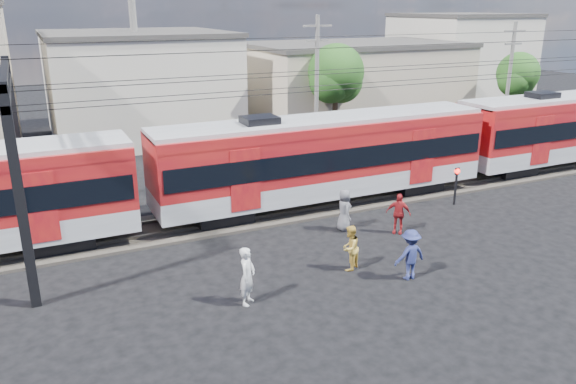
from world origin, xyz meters
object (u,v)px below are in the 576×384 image
object	(u,v)px
commuter_train	(328,155)
pedestrian_a	(247,276)
pedestrian_c	(410,255)
car_silver	(544,134)
crossing_signal	(456,179)

from	to	relation	value
commuter_train	pedestrian_a	distance (m)	10.05
pedestrian_c	commuter_train	bearing A→B (deg)	-98.92
commuter_train	pedestrian_c	xyz separation A→B (m)	(-1.20, -7.98, -1.50)
commuter_train	pedestrian_a	bearing A→B (deg)	-133.54
commuter_train	car_silver	world-z (taller)	commuter_train
commuter_train	car_silver	xyz separation A→B (m)	(19.43, 4.56, -1.77)
commuter_train	pedestrian_c	distance (m)	8.21
pedestrian_c	car_silver	distance (m)	24.15
pedestrian_c	crossing_signal	world-z (taller)	crossing_signal
commuter_train	pedestrian_a	xyz separation A→B (m)	(-6.85, -7.21, -1.44)
pedestrian_a	pedestrian_c	xyz separation A→B (m)	(5.66, -0.77, -0.06)
pedestrian_c	car_silver	xyz separation A→B (m)	(20.63, 12.54, -0.27)
pedestrian_a	pedestrian_c	size ratio (longest dim) A/B	1.06
pedestrian_c	car_silver	bearing A→B (deg)	-149.10
pedestrian_a	crossing_signal	size ratio (longest dim) A/B	1.06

